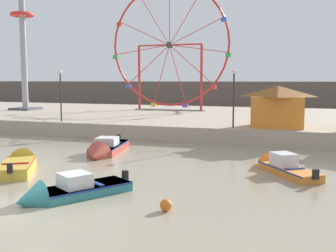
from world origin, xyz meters
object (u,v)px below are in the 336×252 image
(motorboat_orange_hull, at_px, (279,166))
(promenade_lamp_far, at_px, (61,88))
(motorboat_mustard_yellow, at_px, (20,164))
(ferris_wheel_red_frame, at_px, (170,47))
(carnival_booth_orange_canopy, at_px, (278,106))
(drop_tower_steel_tower, at_px, (23,45))
(mooring_buoy_orange, at_px, (166,205))
(promenade_lamp_near, at_px, (234,90))
(motorboat_teal_painted, at_px, (65,192))
(motorboat_faded_red, at_px, (105,149))

(motorboat_orange_hull, distance_m, promenade_lamp_far, 20.44)
(motorboat_mustard_yellow, xyz_separation_m, ferris_wheel_red_frame, (-0.98, 27.34, 8.10))
(carnival_booth_orange_canopy, xyz_separation_m, promenade_lamp_far, (-17.50, -1.49, 1.17))
(motorboat_mustard_yellow, xyz_separation_m, drop_tower_steel_tower, (-17.28, 22.65, 8.33))
(motorboat_mustard_yellow, xyz_separation_m, motorboat_orange_hull, (12.79, 3.90, -0.00))
(promenade_lamp_far, height_order, mooring_buoy_orange, promenade_lamp_far)
(drop_tower_steel_tower, relative_size, promenade_lamp_near, 3.56)
(ferris_wheel_red_frame, xyz_separation_m, drop_tower_steel_tower, (-16.29, -4.68, 0.23))
(motorboat_mustard_yellow, bearing_deg, motorboat_teal_painted, -156.78)
(drop_tower_steel_tower, distance_m, carnival_booth_orange_canopy, 31.15)
(promenade_lamp_far, bearing_deg, motorboat_mustard_yellow, -65.71)
(drop_tower_steel_tower, relative_size, mooring_buoy_orange, 34.23)
(drop_tower_steel_tower, relative_size, carnival_booth_orange_canopy, 3.59)
(motorboat_teal_painted, bearing_deg, motorboat_mustard_yellow, -94.33)
(motorboat_mustard_yellow, xyz_separation_m, motorboat_faded_red, (2.14, 5.35, 0.02))
(ferris_wheel_red_frame, distance_m, drop_tower_steel_tower, 16.95)
(motorboat_faded_red, height_order, carnival_booth_orange_canopy, carnival_booth_orange_canopy)
(drop_tower_steel_tower, bearing_deg, motorboat_orange_hull, -31.96)
(motorboat_mustard_yellow, relative_size, ferris_wheel_red_frame, 0.33)
(motorboat_teal_painted, relative_size, mooring_buoy_orange, 10.59)
(promenade_lamp_near, relative_size, mooring_buoy_orange, 9.63)
(motorboat_orange_hull, xyz_separation_m, ferris_wheel_red_frame, (-13.77, 23.44, 8.10))
(motorboat_orange_hull, distance_m, motorboat_faded_red, 10.75)
(drop_tower_steel_tower, bearing_deg, motorboat_teal_painted, -49.69)
(motorboat_mustard_yellow, xyz_separation_m, mooring_buoy_orange, (9.39, -3.93, -0.08))
(motorboat_teal_painted, bearing_deg, mooring_buoy_orange, 120.18)
(motorboat_mustard_yellow, distance_m, motorboat_teal_painted, 6.41)
(motorboat_mustard_yellow, relative_size, motorboat_faded_red, 0.80)
(motorboat_mustard_yellow, relative_size, mooring_buoy_orange, 10.73)
(motorboat_faded_red, height_order, mooring_buoy_orange, motorboat_faded_red)
(motorboat_orange_hull, distance_m, promenade_lamp_near, 9.76)
(motorboat_orange_hull, height_order, mooring_buoy_orange, motorboat_orange_hull)
(motorboat_faded_red, relative_size, ferris_wheel_red_frame, 0.41)
(motorboat_orange_hull, relative_size, promenade_lamp_far, 1.10)
(motorboat_faded_red, xyz_separation_m, carnival_booth_orange_canopy, (9.85, 8.37, 2.44))
(drop_tower_steel_tower, bearing_deg, promenade_lamp_near, -21.81)
(drop_tower_steel_tower, distance_m, promenade_lamp_near, 28.69)
(promenade_lamp_near, relative_size, promenade_lamp_far, 0.99)
(drop_tower_steel_tower, relative_size, promenade_lamp_far, 3.53)
(motorboat_faded_red, bearing_deg, carnival_booth_orange_canopy, 119.55)
(motorboat_mustard_yellow, relative_size, promenade_lamp_near, 1.11)
(drop_tower_steel_tower, xyz_separation_m, mooring_buoy_orange, (26.67, -26.58, -8.40))
(motorboat_mustard_yellow, distance_m, carnival_booth_orange_canopy, 18.38)
(ferris_wheel_red_frame, relative_size, carnival_booth_orange_canopy, 3.42)
(carnival_booth_orange_canopy, height_order, promenade_lamp_near, promenade_lamp_near)
(ferris_wheel_red_frame, xyz_separation_m, mooring_buoy_orange, (10.38, -31.27, -8.17))
(motorboat_mustard_yellow, bearing_deg, drop_tower_steel_tower, 6.89)
(motorboat_mustard_yellow, distance_m, motorboat_orange_hull, 13.37)
(promenade_lamp_far, bearing_deg, motorboat_orange_hull, -24.47)
(promenade_lamp_near, bearing_deg, ferris_wheel_red_frame, 123.30)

